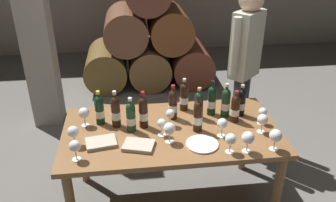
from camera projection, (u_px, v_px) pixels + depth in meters
The scene contains 32 objects.
ground_plane at pixel (171, 202), 3.11m from camera, with size 14.00×14.00×0.00m, color #66635E.
barrel_stack at pixel (148, 40), 5.08m from camera, with size 1.86×0.90×1.69m.
stone_pillar at pixel (33, 16), 3.77m from camera, with size 0.32×0.32×2.60m, color gray.
dining_table at pixel (171, 139), 2.80m from camera, with size 1.70×0.90×0.76m.
wine_bottle_0 at pixel (199, 105), 2.86m from camera, with size 0.07×0.07×0.28m.
wine_bottle_1 at pixel (173, 104), 2.85m from camera, with size 0.07×0.07×0.30m.
wine_bottle_2 at pixel (241, 102), 2.90m from camera, with size 0.07×0.07×0.28m.
wine_bottle_3 at pixel (131, 117), 2.68m from camera, with size 0.07×0.07×0.29m.
wine_bottle_4 at pixel (198, 116), 2.68m from camera, with size 0.07×0.07×0.31m.
wine_bottle_5 at pixel (143, 112), 2.73m from camera, with size 0.07×0.07×0.31m.
wine_bottle_6 at pixel (212, 100), 2.91m from camera, with size 0.07×0.07×0.31m.
wine_bottle_7 at pixel (116, 111), 2.74m from camera, with size 0.07×0.07×0.31m.
wine_bottle_8 at pixel (226, 102), 2.89m from camera, with size 0.07×0.07×0.30m.
wine_bottle_9 at pixel (235, 108), 2.81m from camera, with size 0.07×0.07×0.27m.
wine_bottle_10 at pixel (100, 110), 2.78m from camera, with size 0.07×0.07×0.29m.
wine_bottle_11 at pixel (184, 96), 2.98m from camera, with size 0.07×0.07×0.29m.
wine_glass_0 at pixel (169, 129), 2.55m from camera, with size 0.09×0.09×0.16m.
wine_glass_1 at pixel (276, 136), 2.46m from camera, with size 0.09×0.09×0.16m.
wine_glass_2 at pixel (162, 124), 2.63m from camera, with size 0.07×0.07×0.14m.
wine_glass_3 at pixel (171, 114), 2.76m from camera, with size 0.07×0.07×0.15m.
wine_glass_4 at pixel (75, 147), 2.36m from camera, with size 0.08×0.08×0.15m.
wine_glass_5 at pixel (73, 132), 2.51m from camera, with size 0.09×0.09×0.16m.
wine_glass_6 at pixel (248, 138), 2.44m from camera, with size 0.09×0.09×0.16m.
wine_glass_7 at pixel (231, 139), 2.43m from camera, with size 0.08×0.08×0.15m.
wine_glass_8 at pixel (263, 113), 2.79m from camera, with size 0.07×0.07×0.14m.
wine_glass_9 at pixel (84, 113), 2.75m from camera, with size 0.09×0.09×0.16m.
wine_glass_10 at pixel (222, 124), 2.62m from camera, with size 0.08×0.08×0.15m.
wine_glass_11 at pixel (263, 120), 2.67m from camera, with size 0.08×0.08×0.16m.
tasting_notebook at pixel (101, 143), 2.57m from camera, with size 0.22×0.16×0.03m, color #B2A893.
leather_ledger at pixel (139, 145), 2.54m from camera, with size 0.22×0.16×0.03m, color #B2A893.
serving_plate at pixel (202, 144), 2.56m from camera, with size 0.24×0.24×0.01m, color white.
sommelier_presenting at pixel (245, 58), 3.37m from camera, with size 0.39×0.36×1.72m.
Camera 1 is at (-0.31, -2.31, 2.24)m, focal length 37.31 mm.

